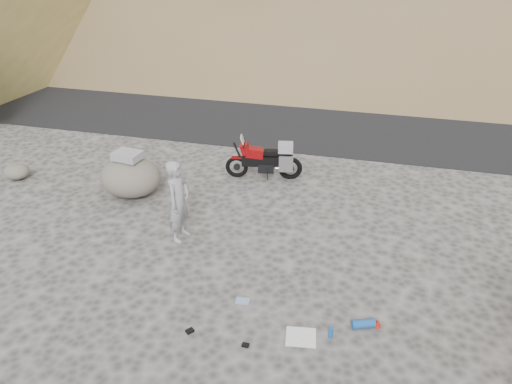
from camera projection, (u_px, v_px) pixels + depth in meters
ground at (250, 260)px, 10.34m from camera, size 140.00×140.00×0.00m
road at (313, 115)px, 17.99m from camera, size 120.00×7.00×0.05m
motorcycle at (267, 160)px, 13.36m from camera, size 2.07×0.82×1.24m
man at (182, 237)px, 11.08m from camera, size 0.53×0.73×1.86m
boulder at (130, 176)px, 12.56m from camera, size 1.90×1.76×1.18m
small_rock at (17, 171)px, 13.50m from camera, size 0.85×0.81×0.41m
gear_white_cloth at (301, 337)px, 8.43m from camera, size 0.56×0.52×0.02m
gear_blue_mat at (363, 324)px, 8.61m from camera, size 0.43×0.29×0.16m
gear_bottle at (331, 333)px, 8.39m from camera, size 0.10×0.10×0.22m
gear_funnel at (378, 323)px, 8.63m from camera, size 0.14×0.14×0.17m
gear_glove_a at (246, 345)px, 8.26m from camera, size 0.12×0.09×0.03m
gear_glove_b at (190, 331)px, 8.54m from camera, size 0.16×0.16×0.04m
gear_blue_cloth at (243, 301)px, 9.24m from camera, size 0.27×0.21×0.01m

